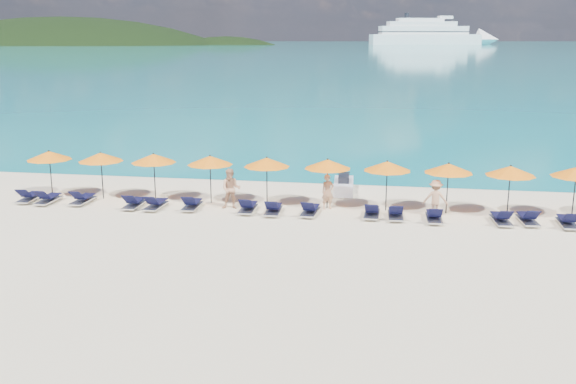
# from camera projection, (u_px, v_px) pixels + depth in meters

# --- Properties ---
(ground) EXTENTS (1400.00, 1400.00, 0.00)m
(ground) POSITION_uv_depth(u_px,v_px,m) (275.00, 241.00, 24.28)
(ground) COLOR beige
(sea) EXTENTS (1600.00, 1300.00, 0.01)m
(sea) POSITION_uv_depth(u_px,v_px,m) (393.00, 44.00, 656.95)
(sea) COLOR #1FA9B2
(sea) RESTS_ON ground
(headland_main) EXTENTS (374.00, 242.00, 126.50)m
(headland_main) POSITION_uv_depth(u_px,v_px,m) (66.00, 87.00, 598.61)
(headland_main) COLOR black
(headland_main) RESTS_ON ground
(headland_small) EXTENTS (162.00, 126.00, 85.50)m
(headland_small) POSITION_uv_depth(u_px,v_px,m) (227.00, 84.00, 593.22)
(headland_small) COLOR black
(headland_small) RESTS_ON ground
(cruise_ship) EXTENTS (125.56, 50.98, 34.70)m
(cruise_ship) POSITION_uv_depth(u_px,v_px,m) (437.00, 35.00, 607.78)
(cruise_ship) COLOR white
(cruise_ship) RESTS_ON ground
(jetski) EXTENTS (1.09, 2.56, 0.89)m
(jetski) POSITION_uv_depth(u_px,v_px,m) (344.00, 185.00, 31.75)
(jetski) COLOR white
(jetski) RESTS_ON ground
(beachgoer_a) EXTENTS (0.68, 0.59, 1.57)m
(beachgoer_a) POSITION_uv_depth(u_px,v_px,m) (328.00, 192.00, 28.65)
(beachgoer_a) COLOR tan
(beachgoer_a) RESTS_ON ground
(beachgoer_b) EXTENTS (0.94, 0.60, 1.83)m
(beachgoer_b) POSITION_uv_depth(u_px,v_px,m) (231.00, 189.00, 28.65)
(beachgoer_b) COLOR tan
(beachgoer_b) RESTS_ON ground
(beachgoer_c) EXTENTS (1.08, 0.56, 1.62)m
(beachgoer_c) POSITION_uv_depth(u_px,v_px,m) (436.00, 198.00, 27.42)
(beachgoer_c) COLOR tan
(beachgoer_c) RESTS_ON ground
(umbrella_0) EXTENTS (2.10, 2.10, 2.28)m
(umbrella_0) POSITION_uv_depth(u_px,v_px,m) (49.00, 155.00, 30.60)
(umbrella_0) COLOR black
(umbrella_0) RESTS_ON ground
(umbrella_1) EXTENTS (2.10, 2.10, 2.28)m
(umbrella_1) POSITION_uv_depth(u_px,v_px,m) (101.00, 157.00, 30.21)
(umbrella_1) COLOR black
(umbrella_1) RESTS_ON ground
(umbrella_2) EXTENTS (2.10, 2.10, 2.28)m
(umbrella_2) POSITION_uv_depth(u_px,v_px,m) (154.00, 158.00, 29.90)
(umbrella_2) COLOR black
(umbrella_2) RESTS_ON ground
(umbrella_3) EXTENTS (2.10, 2.10, 2.28)m
(umbrella_3) POSITION_uv_depth(u_px,v_px,m) (210.00, 160.00, 29.40)
(umbrella_3) COLOR black
(umbrella_3) RESTS_ON ground
(umbrella_4) EXTENTS (2.10, 2.10, 2.28)m
(umbrella_4) POSITION_uv_depth(u_px,v_px,m) (267.00, 162.00, 28.97)
(umbrella_4) COLOR black
(umbrella_4) RESTS_ON ground
(umbrella_5) EXTENTS (2.10, 2.10, 2.28)m
(umbrella_5) POSITION_uv_depth(u_px,v_px,m) (328.00, 164.00, 28.55)
(umbrella_5) COLOR black
(umbrella_5) RESTS_ON ground
(umbrella_6) EXTENTS (2.10, 2.10, 2.28)m
(umbrella_6) POSITION_uv_depth(u_px,v_px,m) (387.00, 166.00, 28.11)
(umbrella_6) COLOR black
(umbrella_6) RESTS_ON ground
(umbrella_7) EXTENTS (2.10, 2.10, 2.28)m
(umbrella_7) POSITION_uv_depth(u_px,v_px,m) (449.00, 168.00, 27.65)
(umbrella_7) COLOR black
(umbrella_7) RESTS_ON ground
(umbrella_8) EXTENTS (2.10, 2.10, 2.28)m
(umbrella_8) POSITION_uv_depth(u_px,v_px,m) (511.00, 171.00, 27.11)
(umbrella_8) COLOR black
(umbrella_8) RESTS_ON ground
(umbrella_9) EXTENTS (2.10, 2.10, 2.28)m
(umbrella_9) POSITION_uv_depth(u_px,v_px,m) (576.00, 172.00, 26.88)
(umbrella_9) COLOR black
(umbrella_9) RESTS_ON ground
(lounger_0) EXTENTS (0.75, 1.74, 0.66)m
(lounger_0) POSITION_uv_depth(u_px,v_px,m) (29.00, 197.00, 30.05)
(lounger_0) COLOR silver
(lounger_0) RESTS_ON ground
(lounger_1) EXTENTS (0.66, 1.71, 0.66)m
(lounger_1) POSITION_uv_depth(u_px,v_px,m) (48.00, 198.00, 29.73)
(lounger_1) COLOR silver
(lounger_1) RESTS_ON ground
(lounger_2) EXTENTS (0.64, 1.71, 0.66)m
(lounger_2) POSITION_uv_depth(u_px,v_px,m) (83.00, 199.00, 29.67)
(lounger_2) COLOR silver
(lounger_2) RESTS_ON ground
(lounger_3) EXTENTS (0.67, 1.72, 0.66)m
(lounger_3) POSITION_uv_depth(u_px,v_px,m) (134.00, 203.00, 28.95)
(lounger_3) COLOR silver
(lounger_3) RESTS_ON ground
(lounger_4) EXTENTS (0.67, 1.72, 0.66)m
(lounger_4) POSITION_uv_depth(u_px,v_px,m) (156.00, 204.00, 28.75)
(lounger_4) COLOR silver
(lounger_4) RESTS_ON ground
(lounger_5) EXTENTS (0.70, 1.73, 0.66)m
(lounger_5) POSITION_uv_depth(u_px,v_px,m) (192.00, 204.00, 28.70)
(lounger_5) COLOR silver
(lounger_5) RESTS_ON ground
(lounger_6) EXTENTS (0.66, 1.71, 0.66)m
(lounger_6) POSITION_uv_depth(u_px,v_px,m) (248.00, 207.00, 28.24)
(lounger_6) COLOR silver
(lounger_6) RESTS_ON ground
(lounger_7) EXTENTS (0.69, 1.73, 0.66)m
(lounger_7) POSITION_uv_depth(u_px,v_px,m) (273.00, 209.00, 27.93)
(lounger_7) COLOR silver
(lounger_7) RESTS_ON ground
(lounger_8) EXTENTS (0.73, 1.74, 0.66)m
(lounger_8) POSITION_uv_depth(u_px,v_px,m) (310.00, 210.00, 27.77)
(lounger_8) COLOR silver
(lounger_8) RESTS_ON ground
(lounger_9) EXTENTS (0.65, 1.71, 0.66)m
(lounger_9) POSITION_uv_depth(u_px,v_px,m) (372.00, 212.00, 27.43)
(lounger_9) COLOR silver
(lounger_9) RESTS_ON ground
(lounger_10) EXTENTS (0.69, 1.72, 0.66)m
(lounger_10) POSITION_uv_depth(u_px,v_px,m) (396.00, 213.00, 27.21)
(lounger_10) COLOR silver
(lounger_10) RESTS_ON ground
(lounger_11) EXTENTS (0.66, 1.71, 0.66)m
(lounger_11) POSITION_uv_depth(u_px,v_px,m) (434.00, 216.00, 26.79)
(lounger_11) COLOR silver
(lounger_11) RESTS_ON ground
(lounger_12) EXTENTS (0.77, 1.75, 0.66)m
(lounger_12) POSITION_uv_depth(u_px,v_px,m) (501.00, 218.00, 26.47)
(lounger_12) COLOR silver
(lounger_12) RESTS_ON ground
(lounger_13) EXTENTS (0.75, 1.74, 0.66)m
(lounger_13) POSITION_uv_depth(u_px,v_px,m) (528.00, 218.00, 26.48)
(lounger_13) COLOR silver
(lounger_13) RESTS_ON ground
(lounger_14) EXTENTS (0.64, 1.71, 0.66)m
(lounger_14) POSITION_uv_depth(u_px,v_px,m) (568.00, 221.00, 26.05)
(lounger_14) COLOR silver
(lounger_14) RESTS_ON ground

